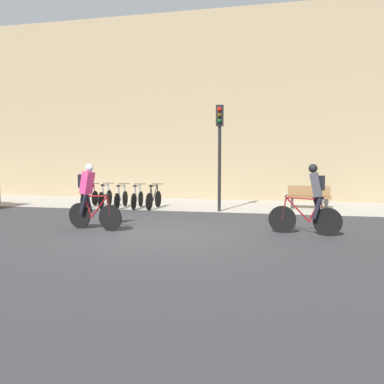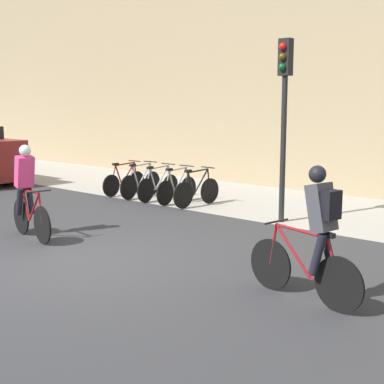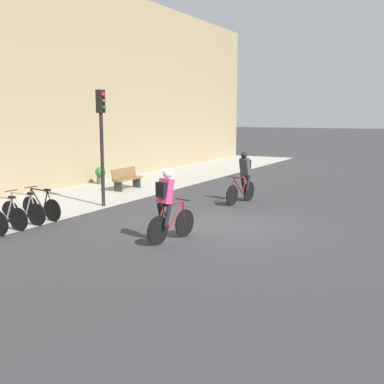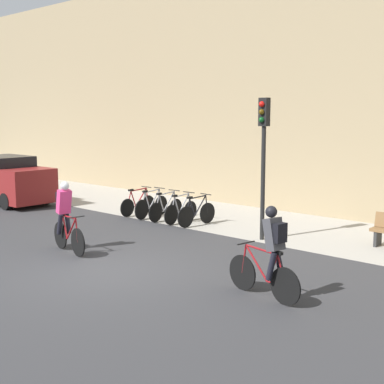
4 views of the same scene
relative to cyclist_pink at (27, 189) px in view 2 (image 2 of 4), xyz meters
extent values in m
plane|color=#333335|center=(2.07, -0.44, -0.95)|extent=(200.00, 200.00, 0.00)
cube|color=#A39E93|center=(2.07, 6.31, -0.94)|extent=(44.00, 4.50, 0.01)
cube|color=#9E8966|center=(2.07, 8.86, 3.55)|extent=(44.00, 0.60, 8.98)
cylinder|color=black|center=(0.65, -0.12, -0.59)|extent=(0.70, 0.16, 0.71)
cylinder|color=black|center=(-0.34, 0.06, -0.59)|extent=(0.70, 0.16, 0.71)
cylinder|color=maroon|center=(0.31, -0.06, -0.31)|extent=(0.55, 0.14, 0.62)
cylinder|color=maroon|center=(-0.05, 0.01, -0.33)|extent=(0.26, 0.09, 0.58)
cylinder|color=maroon|center=(0.21, -0.04, -0.03)|extent=(0.74, 0.17, 0.07)
cylinder|color=maroon|center=(-0.14, 0.03, -0.60)|extent=(0.40, 0.10, 0.05)
cylinder|color=maroon|center=(-0.25, 0.05, -0.32)|extent=(0.21, 0.07, 0.56)
cylinder|color=maroon|center=(0.61, -0.11, -0.30)|extent=(0.12, 0.06, 0.58)
cylinder|color=black|center=(0.57, -0.10, 0.03)|extent=(0.11, 0.46, 0.03)
cube|color=black|center=(-0.16, 0.03, 0.00)|extent=(0.21, 0.11, 0.06)
cube|color=#DB3875|center=(-0.06, 0.01, 0.33)|extent=(0.37, 0.37, 0.63)
sphere|color=silver|center=(0.02, 0.00, 0.74)|extent=(0.26, 0.26, 0.22)
cylinder|color=black|center=(-0.13, -0.09, -0.25)|extent=(0.29, 0.16, 0.56)
cylinder|color=black|center=(-0.09, 0.13, -0.25)|extent=(0.26, 0.15, 0.56)
cube|color=black|center=(-0.20, 0.04, 0.38)|extent=(0.18, 0.28, 0.36)
cylinder|color=black|center=(5.15, 0.55, -0.59)|extent=(0.71, 0.15, 0.71)
cylinder|color=black|center=(6.25, 0.37, -0.59)|extent=(0.71, 0.15, 0.71)
cylinder|color=maroon|center=(5.52, 0.49, -0.31)|extent=(0.61, 0.14, 0.63)
cylinder|color=maroon|center=(5.93, 0.42, -0.33)|extent=(0.28, 0.08, 0.58)
cylinder|color=maroon|center=(5.64, 0.47, -0.03)|extent=(0.82, 0.17, 0.07)
cylinder|color=maroon|center=(6.03, 0.41, -0.60)|extent=(0.45, 0.10, 0.05)
cylinder|color=maroon|center=(6.15, 0.39, -0.32)|extent=(0.23, 0.07, 0.56)
cylinder|color=maroon|center=(5.19, 0.54, -0.30)|extent=(0.13, 0.06, 0.59)
cylinder|color=black|center=(5.24, 0.53, 0.03)|extent=(0.10, 0.46, 0.03)
cube|color=black|center=(6.05, 0.40, 0.00)|extent=(0.21, 0.11, 0.06)
cube|color=#3D3D42|center=(5.95, 0.42, 0.33)|extent=(0.37, 0.37, 0.63)
sphere|color=black|center=(5.87, 0.43, 0.74)|extent=(0.25, 0.25, 0.22)
cylinder|color=black|center=(6.02, 0.52, -0.25)|extent=(0.29, 0.15, 0.56)
cylinder|color=black|center=(5.98, 0.30, -0.25)|extent=(0.25, 0.15, 0.56)
cube|color=black|center=(6.09, 0.40, 0.38)|extent=(0.18, 0.28, 0.36)
cylinder|color=black|center=(-2.38, 5.12, -0.64)|extent=(0.06, 0.62, 0.62)
cylinder|color=black|center=(-2.34, 4.10, -0.64)|extent=(0.06, 0.62, 0.62)
cylinder|color=maroon|center=(-2.36, 4.77, -0.35)|extent=(0.06, 0.56, 0.62)
cylinder|color=maroon|center=(-2.35, 4.40, -0.37)|extent=(0.05, 0.26, 0.58)
cylinder|color=maroon|center=(-2.36, 4.66, -0.07)|extent=(0.07, 0.75, 0.07)
cylinder|color=maroon|center=(-2.34, 4.31, -0.64)|extent=(0.05, 0.41, 0.05)
cylinder|color=maroon|center=(-2.34, 4.20, -0.36)|extent=(0.04, 0.21, 0.56)
cylinder|color=maroon|center=(-2.37, 5.08, -0.35)|extent=(0.04, 0.12, 0.58)
cylinder|color=black|center=(-2.37, 5.04, -0.02)|extent=(0.46, 0.05, 0.03)
cube|color=black|center=(-2.34, 4.29, -0.05)|extent=(0.09, 0.20, 0.06)
cylinder|color=black|center=(-1.74, 5.12, -0.61)|extent=(0.11, 0.67, 0.67)
cylinder|color=black|center=(-1.61, 4.10, -0.61)|extent=(0.11, 0.67, 0.67)
cylinder|color=#99999E|center=(-1.69, 4.78, -0.33)|extent=(0.11, 0.57, 0.62)
cylinder|color=#99999E|center=(-1.65, 4.40, -0.34)|extent=(0.07, 0.27, 0.58)
cylinder|color=#99999E|center=(-1.68, 4.66, -0.05)|extent=(0.13, 0.77, 0.07)
cylinder|color=#99999E|center=(-1.64, 4.30, -0.62)|extent=(0.08, 0.42, 0.05)
cylinder|color=#99999E|center=(-1.63, 4.19, -0.34)|extent=(0.06, 0.22, 0.56)
cylinder|color=#99999E|center=(-1.73, 5.08, -0.32)|extent=(0.05, 0.12, 0.59)
cylinder|color=black|center=(-1.73, 5.04, 0.01)|extent=(0.46, 0.08, 0.03)
cube|color=black|center=(-1.64, 4.28, -0.02)|extent=(0.10, 0.21, 0.06)
cylinder|color=black|center=(-1.03, 5.13, -0.63)|extent=(0.08, 0.64, 0.64)
cylinder|color=black|center=(-0.95, 4.09, -0.63)|extent=(0.08, 0.64, 0.64)
cylinder|color=#99999E|center=(-1.01, 4.78, -0.35)|extent=(0.08, 0.57, 0.62)
cylinder|color=#99999E|center=(-0.98, 4.39, -0.36)|extent=(0.06, 0.27, 0.58)
cylinder|color=#99999E|center=(-1.00, 4.66, -0.06)|extent=(0.10, 0.77, 0.07)
cylinder|color=#99999E|center=(-0.97, 4.30, -0.64)|extent=(0.06, 0.42, 0.05)
cylinder|color=#99999E|center=(-0.96, 4.19, -0.35)|extent=(0.05, 0.22, 0.56)
cylinder|color=#99999E|center=(-1.03, 5.09, -0.34)|extent=(0.05, 0.12, 0.59)
cylinder|color=black|center=(-1.03, 5.05, -0.01)|extent=(0.46, 0.06, 0.03)
cube|color=black|center=(-0.97, 4.28, -0.04)|extent=(0.10, 0.21, 0.06)
cylinder|color=black|center=(-0.34, 5.10, -0.63)|extent=(0.08, 0.64, 0.64)
cylinder|color=black|center=(-0.28, 4.12, -0.63)|extent=(0.08, 0.64, 0.64)
cylinder|color=#99999E|center=(-0.32, 4.77, -0.34)|extent=(0.07, 0.54, 0.62)
cylinder|color=#99999E|center=(-0.30, 4.41, -0.36)|extent=(0.06, 0.25, 0.58)
cylinder|color=#99999E|center=(-0.32, 4.66, -0.06)|extent=(0.09, 0.73, 0.07)
cylinder|color=#99999E|center=(-0.29, 4.32, -0.63)|extent=(0.06, 0.39, 0.05)
cylinder|color=#99999E|center=(-0.29, 4.21, -0.35)|extent=(0.05, 0.21, 0.56)
cylinder|color=#99999E|center=(-0.34, 5.06, -0.34)|extent=(0.04, 0.12, 0.58)
cylinder|color=black|center=(-0.34, 5.02, -0.01)|extent=(0.46, 0.06, 0.03)
cube|color=black|center=(-0.29, 4.30, -0.04)|extent=(0.09, 0.20, 0.06)
cylinder|color=black|center=(0.40, 5.09, -0.61)|extent=(0.08, 0.66, 0.66)
cylinder|color=black|center=(0.34, 4.13, -0.61)|extent=(0.08, 0.66, 0.66)
cylinder|color=black|center=(0.38, 4.77, -0.33)|extent=(0.07, 0.54, 0.62)
cylinder|color=black|center=(0.35, 4.41, -0.35)|extent=(0.06, 0.25, 0.58)
cylinder|color=black|center=(0.37, 4.66, -0.05)|extent=(0.08, 0.72, 0.07)
cylinder|color=black|center=(0.35, 4.32, -0.62)|extent=(0.06, 0.39, 0.05)
cylinder|color=black|center=(0.34, 4.22, -0.34)|extent=(0.04, 0.21, 0.56)
cylinder|color=black|center=(0.39, 5.06, -0.32)|extent=(0.04, 0.12, 0.58)
cylinder|color=black|center=(0.39, 5.02, 0.01)|extent=(0.46, 0.06, 0.03)
cube|color=black|center=(0.35, 4.30, -0.02)|extent=(0.09, 0.20, 0.06)
cylinder|color=black|center=(2.98, 4.39, 1.01)|extent=(0.12, 0.12, 3.90)
cube|color=black|center=(2.98, 4.39, 2.58)|extent=(0.26, 0.20, 0.76)
sphere|color=red|center=(2.98, 4.26, 2.79)|extent=(0.15, 0.15, 0.15)
sphere|color=#4C380A|center=(2.98, 4.26, 2.58)|extent=(0.15, 0.15, 0.15)
sphere|color=#0C4719|center=(2.98, 4.26, 2.37)|extent=(0.15, 0.15, 0.15)
cylinder|color=black|center=(-6.64, 3.68, -0.64)|extent=(0.62, 0.20, 0.62)
camera|label=1|loc=(4.82, -9.36, 0.92)|focal=35.00mm
camera|label=2|loc=(8.99, -5.57, 1.59)|focal=50.00mm
camera|label=3|loc=(-9.79, -6.01, 2.15)|focal=45.00mm
camera|label=4|loc=(11.24, -7.75, 2.52)|focal=50.00mm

